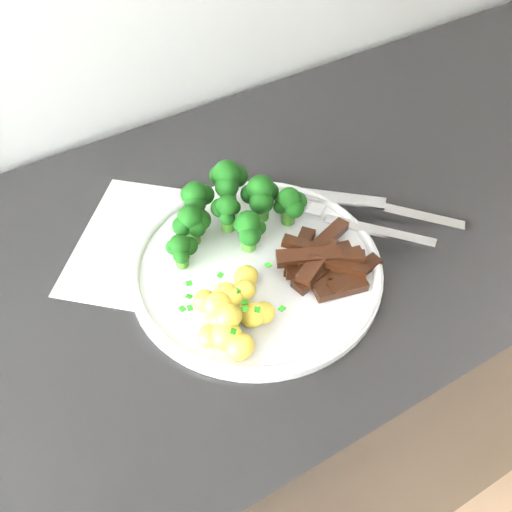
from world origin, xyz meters
The scene contains 8 objects.
counter centered at (0.01, 1.67, 0.45)m, with size 2.38×0.59×0.89m.
recipe_paper centered at (-0.10, 1.70, 0.89)m, with size 0.37×0.37×0.00m.
plate centered at (-0.05, 1.63, 0.90)m, with size 0.31×0.31×0.02m.
broccoli centered at (-0.05, 1.70, 0.94)m, with size 0.19×0.13×0.08m.
potatoes centered at (-0.12, 1.57, 0.92)m, with size 0.12×0.11×0.05m.
beef_strips centered at (0.02, 1.58, 0.91)m, with size 0.12×0.12×0.03m.
fork centered at (0.09, 1.62, 0.91)m, with size 0.14×0.19×0.02m.
knife centered at (0.16, 1.61, 0.90)m, with size 0.19×0.19×0.03m.
Camera 1 is at (-0.30, 1.22, 1.46)m, focal length 41.65 mm.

